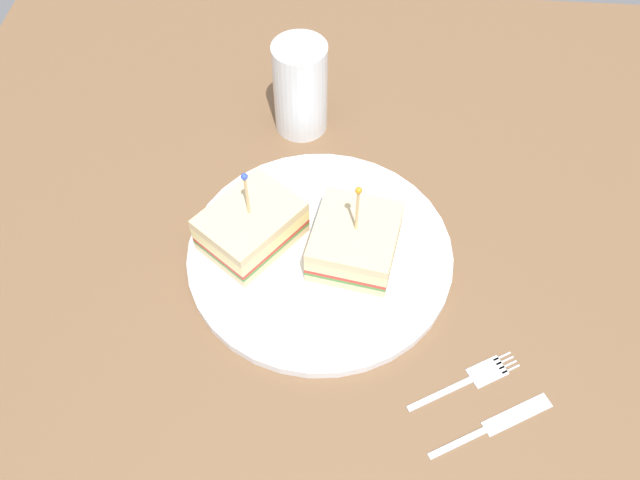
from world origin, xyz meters
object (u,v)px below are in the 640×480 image
(fork, at_px, (475,377))
(knife, at_px, (498,424))
(plate, at_px, (320,254))
(drink_glass, at_px, (301,92))
(sandwich_half_back, at_px, (355,241))
(sandwich_half_front, at_px, (251,226))

(fork, relative_size, knife, 0.93)
(plate, relative_size, drink_glass, 2.38)
(sandwich_half_back, bearing_deg, plate, -89.83)
(fork, bearing_deg, knife, 22.31)
(fork, bearing_deg, sandwich_half_back, -136.58)
(plate, bearing_deg, sandwich_half_back, 90.17)
(sandwich_half_front, relative_size, sandwich_half_back, 1.17)
(plate, xyz_separation_m, knife, (0.17, 0.18, -0.00))
(sandwich_half_front, bearing_deg, sandwich_half_back, 84.94)
(sandwich_half_front, xyz_separation_m, knife, (0.18, 0.25, -0.03))
(plate, height_order, sandwich_half_front, sandwich_half_front)
(sandwich_half_front, relative_size, drink_glass, 1.05)
(drink_glass, relative_size, fork, 1.09)
(plate, bearing_deg, knife, 45.58)
(sandwich_half_front, distance_m, drink_glass, 0.19)
(fork, bearing_deg, plate, -129.12)
(drink_glass, bearing_deg, fork, 30.97)
(plate, distance_m, fork, 0.21)
(plate, bearing_deg, sandwich_half_front, -97.63)
(sandwich_half_back, xyz_separation_m, fork, (0.13, 0.12, -0.03))
(sandwich_half_back, distance_m, fork, 0.18)
(sandwich_half_front, relative_size, fork, 1.14)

